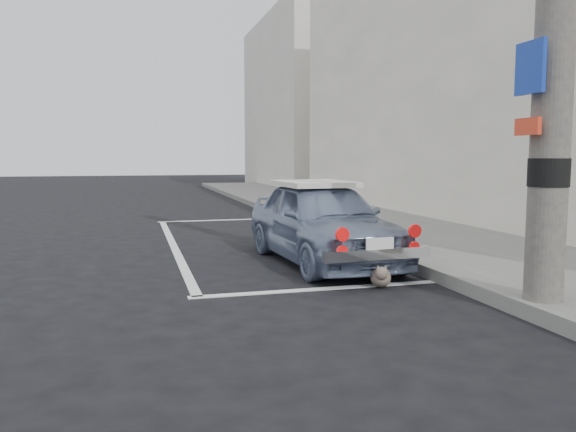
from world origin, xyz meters
name	(u,v)px	position (x,y,z in m)	size (l,w,h in m)	color
ground	(271,282)	(0.00, 0.00, 0.00)	(80.00, 80.00, 0.00)	black
sidewalk	(431,240)	(3.20, 2.00, 0.07)	(2.80, 40.00, 0.15)	#60605C
shop_building	(521,58)	(6.33, 4.00, 3.49)	(3.50, 18.00, 7.00)	beige
building_far	(300,104)	(6.35, 20.00, 4.00)	(3.50, 10.00, 8.00)	beige
pline_rear	(326,289)	(0.50, -0.50, 0.00)	(3.00, 0.12, 0.01)	silver
pline_front	(225,220)	(0.50, 6.50, 0.00)	(3.00, 0.12, 0.01)	silver
pline_side	(173,246)	(-0.90, 3.00, 0.00)	(0.12, 7.00, 0.01)	silver
retro_coupe	(322,221)	(0.96, 1.00, 0.57)	(1.53, 3.39, 1.13)	slate
cat	(381,276)	(1.11, -0.58, 0.13)	(0.35, 0.49, 0.28)	#6A5B51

